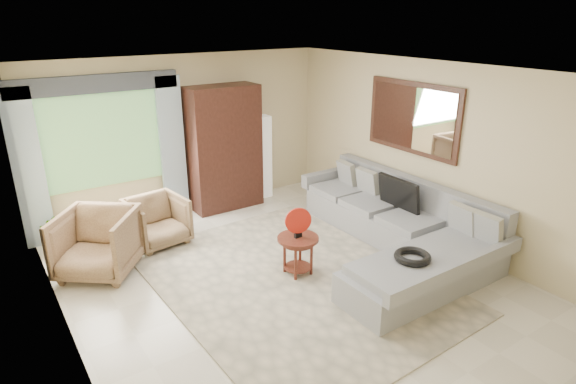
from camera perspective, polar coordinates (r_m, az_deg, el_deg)
ground at (r=6.22m, az=-0.09°, el=-10.51°), size 6.00×6.00×0.00m
area_rug at (r=6.21m, az=0.47°, el=-10.45°), size 3.12×4.09×0.02m
sectional_sofa at (r=7.02m, az=12.92°, el=-4.65°), size 2.30×3.46×0.90m
tv_screen at (r=7.21m, az=13.00°, el=-0.19°), size 0.14×0.74×0.48m
garden_hose at (r=5.82m, az=14.53°, el=-7.42°), size 0.43×0.43×0.09m
coffee_table at (r=6.24m, az=1.18°, el=-7.47°), size 0.53×0.53×0.53m
red_disc at (r=6.03m, az=1.22°, el=-3.41°), size 0.33×0.15×0.34m
armchair_left at (r=6.67m, az=-21.67°, el=-5.68°), size 1.29×1.29×0.85m
armchair_right at (r=7.26m, az=-15.22°, el=-3.36°), size 0.85×0.87×0.71m
potted_plant at (r=7.63m, az=-25.42°, el=-4.07°), size 0.53×0.46×0.58m
armoire at (r=8.25m, az=-7.58°, el=5.18°), size 1.20×0.55×2.10m
floor_lamp at (r=8.75m, az=-2.99°, el=4.18°), size 0.24×0.24×1.50m
window at (r=7.78m, az=-21.18°, el=5.69°), size 1.80×0.04×1.40m
curtain_left at (r=7.60m, az=-28.41°, el=2.30°), size 0.40×0.08×2.30m
curtain_right at (r=8.04m, az=-13.55°, el=5.12°), size 0.40×0.08×2.30m
valance at (r=7.56m, az=-21.88°, el=11.82°), size 2.40×0.12×0.26m
wall_mirror at (r=7.38m, az=14.51°, el=8.50°), size 0.05×1.70×1.05m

